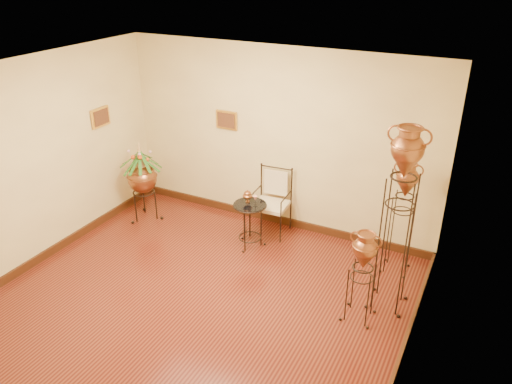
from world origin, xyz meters
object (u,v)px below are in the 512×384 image
at_px(amphora_tall, 398,220).
at_px(amphora_mid, 402,218).
at_px(planter_urn, 142,175).
at_px(armchair, 271,203).
at_px(side_table, 250,224).

bearing_deg(amphora_tall, amphora_mid, 95.48).
bearing_deg(planter_urn, amphora_mid, 5.05).
height_order(amphora_mid, armchair, amphora_mid).
bearing_deg(amphora_mid, planter_urn, -174.95).
height_order(amphora_mid, side_table, amphora_mid).
bearing_deg(armchair, side_table, -105.65).
distance_m(armchair, side_table, 0.52).
distance_m(amphora_tall, armchair, 2.35).
distance_m(amphora_mid, armchair, 1.99).
xyz_separation_m(amphora_tall, side_table, (-2.14, 0.44, -0.83)).
bearing_deg(armchair, amphora_mid, -8.37).
relative_size(planter_urn, side_table, 1.55).
height_order(amphora_tall, armchair, amphora_tall).
relative_size(amphora_mid, planter_urn, 1.18).
relative_size(amphora_tall, planter_urn, 1.72).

